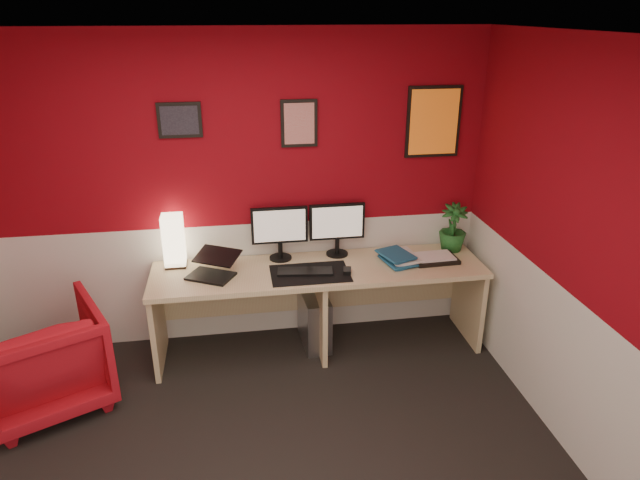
{
  "coord_description": "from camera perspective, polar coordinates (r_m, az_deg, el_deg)",
  "views": [
    {
      "loc": [
        0.01,
        -2.53,
        2.62
      ],
      "look_at": [
        0.6,
        1.21,
        1.05
      ],
      "focal_mm": 31.6,
      "sensor_mm": 36.0,
      "label": 1
    }
  ],
  "objects": [
    {
      "name": "wainscot_back",
      "position": [
        4.77,
        -8.18,
        -4.09
      ],
      "size": [
        4.0,
        0.01,
        1.0
      ],
      "primitive_type": "cube",
      "color": "silver",
      "rests_on": "ground"
    },
    {
      "name": "mouse",
      "position": [
        4.32,
        2.77,
        -3.12
      ],
      "size": [
        0.08,
        0.11,
        0.03
      ],
      "primitive_type": "cube",
      "rotation": [
        0.0,
        0.0,
        -0.21
      ],
      "color": "black",
      "rests_on": "desk_mat"
    },
    {
      "name": "art_right",
      "position": [
        4.63,
        11.42,
        11.64
      ],
      "size": [
        0.44,
        0.02,
        0.56
      ],
      "primitive_type": "cube",
      "color": "orange",
      "rests_on": "wall_back"
    },
    {
      "name": "armchair",
      "position": [
        4.42,
        -26.28,
        -10.74
      ],
      "size": [
        1.05,
        1.06,
        0.73
      ],
      "primitive_type": "imported",
      "rotation": [
        0.0,
        0.0,
        3.59
      ],
      "color": "red",
      "rests_on": "ground"
    },
    {
      "name": "potted_plant",
      "position": [
        4.79,
        13.32,
        1.22
      ],
      "size": [
        0.27,
        0.27,
        0.4
      ],
      "primitive_type": "imported",
      "rotation": [
        0.0,
        0.0,
        -0.22
      ],
      "color": "#19591E",
      "rests_on": "desk"
    },
    {
      "name": "desk",
      "position": [
        4.58,
        -0.07,
        -6.98
      ],
      "size": [
        2.6,
        0.65,
        0.73
      ],
      "primitive_type": "cube",
      "color": "#CFB384",
      "rests_on": "ground"
    },
    {
      "name": "laptop",
      "position": [
        4.29,
        -11.1,
        -2.4
      ],
      "size": [
        0.4,
        0.36,
        0.22
      ],
      "primitive_type": "cube",
      "rotation": [
        0.0,
        0.0,
        -0.5
      ],
      "color": "black",
      "rests_on": "desk"
    },
    {
      "name": "wainscot_right",
      "position": [
        3.85,
        24.69,
        -13.2
      ],
      "size": [
        0.01,
        3.5,
        1.0
      ],
      "primitive_type": "cube",
      "color": "silver",
      "rests_on": "ground"
    },
    {
      "name": "keyboard",
      "position": [
        4.32,
        -1.52,
        -3.2
      ],
      "size": [
        0.43,
        0.19,
        0.02
      ],
      "primitive_type": "cube",
      "rotation": [
        0.0,
        0.0,
        -0.12
      ],
      "color": "black",
      "rests_on": "desk_mat"
    },
    {
      "name": "ceiling",
      "position": [
        2.53,
        -9.73,
        19.56
      ],
      "size": [
        4.0,
        3.5,
        0.01
      ],
      "primitive_type": "cube",
      "color": "white",
      "rests_on": "ground"
    },
    {
      "name": "art_center",
      "position": [
        4.37,
        -2.13,
        11.72
      ],
      "size": [
        0.28,
        0.02,
        0.36
      ],
      "primitive_type": "cube",
      "color": "red",
      "rests_on": "wall_back"
    },
    {
      "name": "monitor_left",
      "position": [
        4.47,
        -4.11,
        1.5
      ],
      "size": [
        0.45,
        0.06,
        0.58
      ],
      "primitive_type": "cube",
      "color": "black",
      "rests_on": "desk"
    },
    {
      "name": "wall_right",
      "position": [
        3.5,
        26.72,
        -3.05
      ],
      "size": [
        0.01,
        3.5,
        2.5
      ],
      "primitive_type": "cube",
      "color": "maroon",
      "rests_on": "ground"
    },
    {
      "name": "zen_tray",
      "position": [
        4.63,
        11.5,
        -1.85
      ],
      "size": [
        0.36,
        0.26,
        0.03
      ],
      "primitive_type": "cube",
      "rotation": [
        0.0,
        0.0,
        0.04
      ],
      "color": "black",
      "rests_on": "desk"
    },
    {
      "name": "book_middle",
      "position": [
        4.52,
        6.91,
        -1.82
      ],
      "size": [
        0.26,
        0.34,
        0.02
      ],
      "primitive_type": "imported",
      "rotation": [
        0.0,
        0.0,
        0.11
      ],
      "color": "silver",
      "rests_on": "book_bottom"
    },
    {
      "name": "desk_mat",
      "position": [
        4.31,
        -1.03,
        -3.4
      ],
      "size": [
        0.6,
        0.38,
        0.01
      ],
      "primitive_type": "cube",
      "color": "black",
      "rests_on": "desk"
    },
    {
      "name": "art_left",
      "position": [
        4.35,
        -14.03,
        11.69
      ],
      "size": [
        0.32,
        0.02,
        0.26
      ],
      "primitive_type": "cube",
      "color": "black",
      "rests_on": "wall_back"
    },
    {
      "name": "book_top",
      "position": [
        4.46,
        6.54,
        -1.78
      ],
      "size": [
        0.3,
        0.35,
        0.03
      ],
      "primitive_type": "imported",
      "rotation": [
        0.0,
        0.0,
        0.32
      ],
      "color": "#1A5278",
      "rests_on": "book_middle"
    },
    {
      "name": "monitor_right",
      "position": [
        4.54,
        1.78,
        1.88
      ],
      "size": [
        0.45,
        0.06,
        0.58
      ],
      "primitive_type": "cube",
      "color": "black",
      "rests_on": "desk"
    },
    {
      "name": "book_bottom",
      "position": [
        4.48,
        6.68,
        -2.36
      ],
      "size": [
        0.28,
        0.34,
        0.03
      ],
      "primitive_type": "imported",
      "rotation": [
        0.0,
        0.0,
        0.22
      ],
      "color": "#1A5278",
      "rests_on": "desk"
    },
    {
      "name": "wall_back",
      "position": [
        4.49,
        -8.7,
        4.53
      ],
      "size": [
        4.0,
        0.01,
        2.5
      ],
      "primitive_type": "cube",
      "color": "maroon",
      "rests_on": "ground"
    },
    {
      "name": "shoji_lamp",
      "position": [
        4.51,
        -14.58,
        -0.21
      ],
      "size": [
        0.16,
        0.16,
        0.4
      ],
      "primitive_type": "cube",
      "color": "#FFE5B2",
      "rests_on": "desk"
    },
    {
      "name": "pc_tower",
      "position": [
        4.72,
        -0.58,
        -7.98
      ],
      "size": [
        0.23,
        0.46,
        0.45
      ],
      "primitive_type": "cube",
      "rotation": [
        0.0,
        0.0,
        0.07
      ],
      "color": "#99999E",
      "rests_on": "ground"
    }
  ]
}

